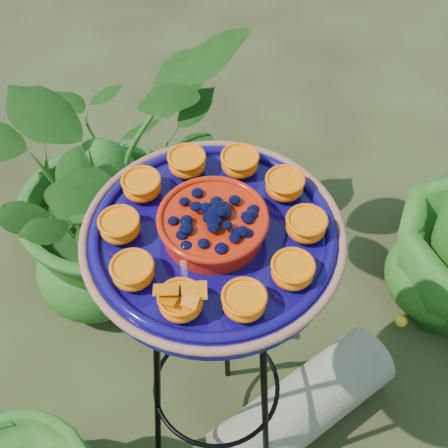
# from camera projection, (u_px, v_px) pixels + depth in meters

# --- Properties ---
(tripod_stand) EXTENTS (0.39, 0.40, 0.97)m
(tripod_stand) POSITION_uv_depth(u_px,v_px,m) (215.00, 341.00, 1.52)
(tripod_stand) COLOR black
(tripod_stand) RESTS_ON ground
(feeder_dish) EXTENTS (0.55, 0.55, 0.12)m
(feeder_dish) POSITION_uv_depth(u_px,v_px,m) (213.00, 235.00, 1.19)
(feeder_dish) COLOR #100758
(feeder_dish) RESTS_ON tripod_stand
(driftwood_log) EXTENTS (0.59, 0.53, 0.20)m
(driftwood_log) POSITION_uv_depth(u_px,v_px,m) (303.00, 406.00, 1.93)
(driftwood_log) COLOR gray
(driftwood_log) RESTS_ON ground
(shrub_back_left) EXTENTS (1.09, 1.13, 0.97)m
(shrub_back_left) POSITION_uv_depth(u_px,v_px,m) (103.00, 176.00, 2.01)
(shrub_back_left) COLOR #285115
(shrub_back_left) RESTS_ON ground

